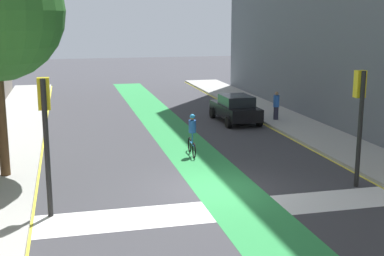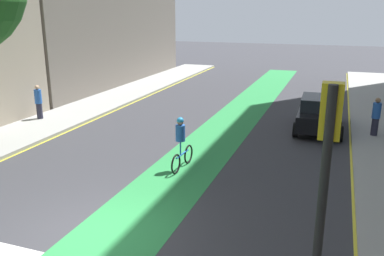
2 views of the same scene
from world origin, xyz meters
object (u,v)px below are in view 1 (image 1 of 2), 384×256
(pedestrian_sidewalk_right_b, at_px, (276,105))
(cyclist_in_lane, at_px, (192,134))
(traffic_signal_near_left, at_px, (45,120))
(traffic_signal_near_right, at_px, (360,106))
(car_black_right_far, at_px, (235,108))

(pedestrian_sidewalk_right_b, bearing_deg, cyclist_in_lane, -136.95)
(traffic_signal_near_left, height_order, cyclist_in_lane, traffic_signal_near_left)
(traffic_signal_near_right, relative_size, cyclist_in_lane, 2.23)
(traffic_signal_near_right, height_order, car_black_right_far, traffic_signal_near_right)
(car_black_right_far, relative_size, cyclist_in_lane, 2.28)
(car_black_right_far, relative_size, pedestrian_sidewalk_right_b, 2.63)
(traffic_signal_near_right, distance_m, car_black_right_far, 12.12)
(traffic_signal_near_right, relative_size, pedestrian_sidewalk_right_b, 2.57)
(car_black_right_far, height_order, cyclist_in_lane, cyclist_in_lane)
(cyclist_in_lane, bearing_deg, traffic_signal_near_left, -135.78)
(traffic_signal_near_left, height_order, car_black_right_far, traffic_signal_near_left)
(traffic_signal_near_right, relative_size, car_black_right_far, 0.98)
(traffic_signal_near_right, xyz_separation_m, cyclist_in_lane, (-4.71, 5.39, -1.94))
(pedestrian_sidewalk_right_b, bearing_deg, traffic_signal_near_right, -98.61)
(traffic_signal_near_left, distance_m, car_black_right_far, 15.97)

